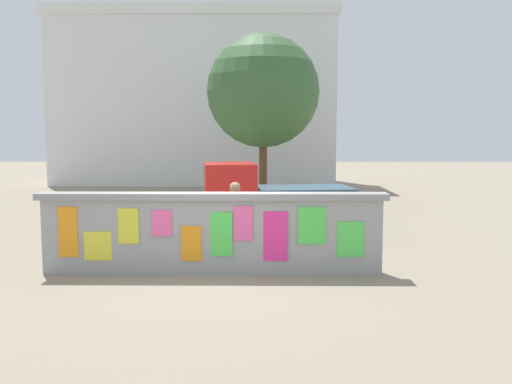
{
  "coord_description": "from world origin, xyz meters",
  "views": [
    {
      "loc": [
        0.93,
        -10.26,
        2.62
      ],
      "look_at": [
        0.78,
        2.39,
        1.26
      ],
      "focal_mm": 39.67,
      "sensor_mm": 36.0,
      "label": 1
    }
  ],
  "objects_px": {
    "auto_rickshaw_truck": "(270,201)",
    "bicycle_near": "(101,241)",
    "tree_roadside": "(263,91)",
    "motorcycle": "(143,217)",
    "person_walking": "(235,214)"
  },
  "relations": [
    {
      "from": "auto_rickshaw_truck",
      "to": "bicycle_near",
      "type": "relative_size",
      "value": 2.28
    },
    {
      "from": "tree_roadside",
      "to": "motorcycle",
      "type": "bearing_deg",
      "value": -111.17
    },
    {
      "from": "person_walking",
      "to": "tree_roadside",
      "type": "relative_size",
      "value": 0.26
    },
    {
      "from": "auto_rickshaw_truck",
      "to": "person_walking",
      "type": "relative_size",
      "value": 2.33
    },
    {
      "from": "auto_rickshaw_truck",
      "to": "person_walking",
      "type": "distance_m",
      "value": 2.75
    },
    {
      "from": "auto_rickshaw_truck",
      "to": "tree_roadside",
      "type": "bearing_deg",
      "value": 91.09
    },
    {
      "from": "auto_rickshaw_truck",
      "to": "motorcycle",
      "type": "distance_m",
      "value": 3.25
    },
    {
      "from": "auto_rickshaw_truck",
      "to": "tree_roadside",
      "type": "xyz_separation_m",
      "value": [
        -0.16,
        8.2,
        3.24
      ]
    },
    {
      "from": "auto_rickshaw_truck",
      "to": "person_walking",
      "type": "bearing_deg",
      "value": -105.24
    },
    {
      "from": "motorcycle",
      "to": "tree_roadside",
      "type": "distance_m",
      "value": 9.21
    },
    {
      "from": "motorcycle",
      "to": "bicycle_near",
      "type": "distance_m",
      "value": 2.7
    },
    {
      "from": "bicycle_near",
      "to": "tree_roadside",
      "type": "xyz_separation_m",
      "value": [
        3.36,
        10.55,
        3.78
      ]
    },
    {
      "from": "bicycle_near",
      "to": "tree_roadside",
      "type": "relative_size",
      "value": 0.26
    },
    {
      "from": "motorcycle",
      "to": "bicycle_near",
      "type": "relative_size",
      "value": 1.15
    },
    {
      "from": "motorcycle",
      "to": "tree_roadside",
      "type": "relative_size",
      "value": 0.3
    }
  ]
}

